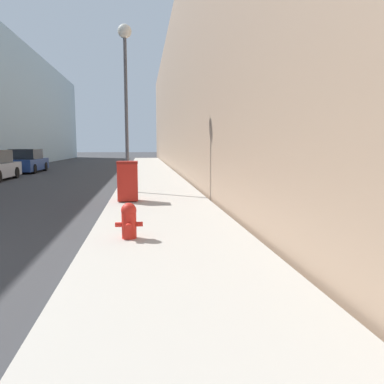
# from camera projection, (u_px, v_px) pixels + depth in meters

# --- Properties ---
(sidewalk_right) EXTENTS (3.18, 60.00, 0.12)m
(sidewalk_right) POSITION_uv_depth(u_px,v_px,m) (152.00, 175.00, 22.75)
(sidewalk_right) COLOR #ADA89E
(sidewalk_right) RESTS_ON ground
(building_right_stone) EXTENTS (12.00, 60.00, 11.39)m
(building_right_stone) POSITION_uv_depth(u_px,v_px,m) (242.00, 99.00, 30.91)
(building_right_stone) COLOR #9E7F66
(building_right_stone) RESTS_ON ground
(fire_hydrant) EXTENTS (0.51, 0.40, 0.68)m
(fire_hydrant) POSITION_uv_depth(u_px,v_px,m) (129.00, 220.00, 7.00)
(fire_hydrant) COLOR red
(fire_hydrant) RESTS_ON sidewalk_right
(trash_bin) EXTENTS (0.64, 0.61, 1.25)m
(trash_bin) POSITION_uv_depth(u_px,v_px,m) (128.00, 181.00, 11.65)
(trash_bin) COLOR red
(trash_bin) RESTS_ON sidewalk_right
(lamppost) EXTENTS (0.50, 0.50, 6.07)m
(lamppost) POSITION_uv_depth(u_px,v_px,m) (125.00, 74.00, 13.62)
(lamppost) COLOR #4C4C51
(lamppost) RESTS_ON sidewalk_right
(parked_sedan_far) EXTENTS (1.92, 4.72, 1.61)m
(parked_sedan_far) POSITION_uv_depth(u_px,v_px,m) (27.00, 162.00, 25.83)
(parked_sedan_far) COLOR navy
(parked_sedan_far) RESTS_ON ground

